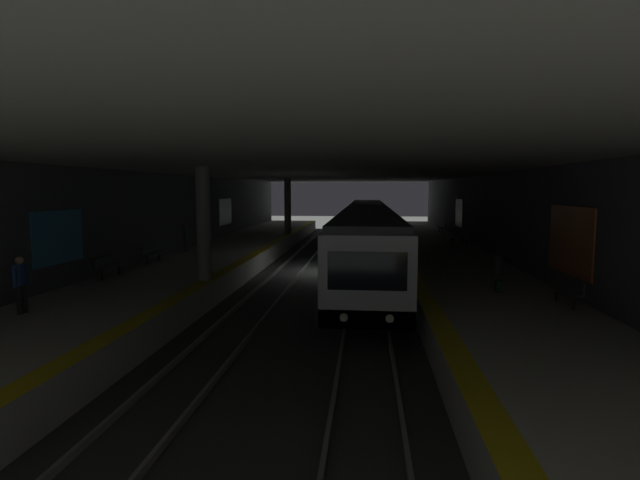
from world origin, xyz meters
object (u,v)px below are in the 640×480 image
object	(u,v)px
bench_left_far	(442,227)
backpack_on_floor	(499,286)
metro_train	(367,229)
bench_right_near	(109,265)
bench_left_mid	(466,238)
person_waiting_near	(185,237)
pillar_far	(288,206)
bench_left_near	(568,289)
trash_bin	(498,265)
pillar_near	(204,224)
suitcase_rolling	(452,242)
bench_right_mid	(152,252)
person_walking_mid	(21,283)

from	to	relation	value
bench_left_far	backpack_on_floor	distance (m)	24.42
metro_train	bench_right_near	xyz separation A→B (m)	(-13.85, 10.73, -0.45)
bench_left_mid	person_waiting_near	distance (m)	17.57
pillar_far	person_waiting_near	world-z (taller)	pillar_far
bench_left_near	bench_left_far	world-z (taller)	same
trash_bin	bench_left_far	bearing A→B (deg)	-2.03
pillar_near	suitcase_rolling	world-z (taller)	pillar_near
pillar_far	bench_right_near	xyz separation A→B (m)	(-20.79, 4.18, -1.75)
suitcase_rolling	bench_left_near	bearing A→B (deg)	-176.75
bench_left_far	bench_right_mid	size ratio (longest dim) A/B	1.00
pillar_far	bench_right_near	distance (m)	21.28
metro_train	bench_right_mid	bearing A→B (deg)	132.16
bench_left_far	suitcase_rolling	bearing A→B (deg)	175.03
bench_right_near	trash_bin	size ratio (longest dim) A/B	2.00
bench_left_near	bench_left_far	bearing A→B (deg)	0.00
bench_left_far	bench_left_near	bearing A→B (deg)	180.00
bench_right_mid	suitcase_rolling	world-z (taller)	suitcase_rolling
pillar_far	bench_right_mid	size ratio (longest dim) A/B	2.68
suitcase_rolling	trash_bin	bearing A→B (deg)	-179.07
bench_left_mid	person_waiting_near	bearing A→B (deg)	103.60
person_walking_mid	pillar_far	bearing A→B (deg)	-7.63
person_walking_mid	trash_bin	size ratio (longest dim) A/B	1.99
pillar_near	person_walking_mid	size ratio (longest dim) A/B	2.69
metro_train	backpack_on_floor	size ratio (longest dim) A/B	97.12
bench_right_near	bench_right_mid	distance (m)	4.13
pillar_far	bench_left_near	bearing A→B (deg)	-151.90
bench_right_near	metro_train	bearing A→B (deg)	-37.79
bench_left_far	suitcase_rolling	distance (m)	10.43
bench_left_far	person_waiting_near	xyz separation A→B (m)	(-14.24, 17.07, 0.36)
person_waiting_near	bench_right_near	bearing A→B (deg)	-179.99
metro_train	bench_left_near	xyz separation A→B (m)	(-17.18, -6.33, -0.45)
metro_train	backpack_on_floor	world-z (taller)	metro_train
pillar_far	person_walking_mid	xyz separation A→B (m)	(-26.77, 3.59, -1.35)
person_waiting_near	bench_left_far	bearing A→B (deg)	-50.17
person_waiting_near	backpack_on_floor	bearing A→B (deg)	-123.24
bench_left_far	bench_right_mid	distance (m)	25.44
pillar_far	bench_left_mid	bearing A→B (deg)	-121.54
bench_left_far	trash_bin	world-z (taller)	bench_left_far
backpack_on_floor	trash_bin	world-z (taller)	trash_bin
bench_right_mid	bench_left_near	bearing A→B (deg)	-113.62
bench_left_mid	metro_train	bearing A→B (deg)	81.35
person_walking_mid	trash_bin	distance (m)	17.76
bench_left_far	bench_left_mid	bearing A→B (deg)	180.00
bench_left_near	bench_right_near	size ratio (longest dim) A/B	1.00
bench_left_mid	bench_left_far	distance (m)	10.11
metro_train	bench_right_near	world-z (taller)	metro_train
person_walking_mid	pillar_near	bearing A→B (deg)	-31.77
pillar_far	suitcase_rolling	size ratio (longest dim) A/B	5.23
bench_right_mid	person_waiting_near	bearing A→B (deg)	0.02
bench_left_mid	person_waiting_near	xyz separation A→B (m)	(-4.13, 17.07, 0.36)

